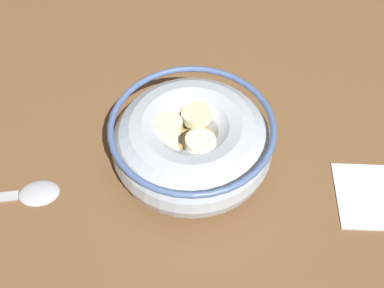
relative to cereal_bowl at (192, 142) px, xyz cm
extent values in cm
cube|color=brown|center=(-0.03, 0.00, -4.26)|extent=(93.36, 93.36, 2.00)
cylinder|color=#B2BCC6|center=(-0.03, 0.00, -2.96)|extent=(8.33, 8.33, 0.60)
torus|color=#B2BCC6|center=(-0.03, 0.00, -0.25)|extent=(15.14, 15.14, 6.03)
torus|color=#4C6699|center=(-0.03, 0.00, 2.47)|extent=(15.28, 15.28, 0.60)
cylinder|color=white|center=(-0.03, 0.00, 0.16)|extent=(11.52, 11.52, 0.40)
cube|color=tan|center=(2.03, -1.70, 0.72)|extent=(1.68, 1.67, 0.77)
cube|color=tan|center=(3.81, -2.16, 0.75)|extent=(1.97, 2.01, 0.88)
cube|color=#B78947|center=(0.61, 2.07, 0.64)|extent=(2.22, 2.22, 0.74)
cube|color=tan|center=(4.38, 1.54, 0.68)|extent=(2.29, 2.30, 0.82)
cube|color=#B78947|center=(2.26, 1.12, 0.83)|extent=(2.22, 2.21, 0.82)
cube|color=tan|center=(-1.01, -0.96, 0.64)|extent=(2.35, 2.34, 0.93)
cube|color=#AD7F42|center=(-4.50, -1.70, 0.80)|extent=(1.80, 1.71, 0.96)
cube|color=#B78947|center=(2.16, 2.79, 0.73)|extent=(1.84, 1.77, 0.90)
cube|color=#B78947|center=(-2.27, -2.27, 0.92)|extent=(2.02, 1.99, 0.84)
cube|color=tan|center=(0.19, 0.39, 0.72)|extent=(2.02, 1.99, 0.82)
cube|color=#AD7F42|center=(-0.39, -3.84, 0.85)|extent=(2.27, 2.29, 0.88)
cube|color=tan|center=(-1.31, 1.92, 0.82)|extent=(2.04, 2.07, 0.86)
cube|color=tan|center=(2.10, -3.45, 0.68)|extent=(2.02, 1.97, 0.89)
cube|color=#AD7F42|center=(0.19, -2.44, 0.75)|extent=(2.29, 2.28, 0.80)
cube|color=tan|center=(-1.55, 3.89, 0.91)|extent=(2.33, 2.33, 0.81)
cube|color=tan|center=(1.97, 4.35, 0.86)|extent=(2.03, 2.02, 0.79)
cube|color=#B78947|center=(-2.96, 1.67, 0.65)|extent=(2.03, 1.97, 0.95)
cube|color=#AD7F42|center=(-1.92, 0.28, 0.66)|extent=(2.31, 2.30, 0.88)
cube|color=#AD7F42|center=(-3.41, 0.07, 0.80)|extent=(1.87, 1.79, 0.95)
cylinder|color=#F9EFC6|center=(0.07, 1.85, 2.13)|extent=(3.85, 3.79, 1.27)
cylinder|color=#F9EFC6|center=(1.86, -1.19, 2.12)|extent=(3.02, 3.04, 1.47)
cylinder|color=beige|center=(3.24, 1.36, 1.73)|extent=(3.30, 3.35, 1.45)
cylinder|color=#F4EABC|center=(-0.33, -3.65, 1.65)|extent=(3.56, 3.54, 1.28)
cylinder|color=#F4EABC|center=(2.54, 3.51, 1.63)|extent=(3.00, 2.99, 1.35)
cylinder|color=beige|center=(-1.00, -1.27, 2.13)|extent=(3.17, 3.19, 1.47)
ellipsoid|color=#B7B7BC|center=(14.71, -2.36, -2.86)|extent=(4.47, 3.82, 0.80)
camera|label=1|loc=(10.86, 25.69, 36.02)|focal=45.37mm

